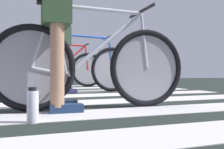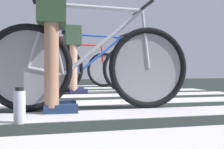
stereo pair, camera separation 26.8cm
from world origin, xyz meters
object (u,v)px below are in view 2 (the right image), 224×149
(cyclist_3_of_4, at_px, (64,55))
(bicycle_1_of_4, at_px, (91,65))
(bicycle_4_of_4, at_px, (3,68))
(cyclist_1_of_4, at_px, (53,34))
(bicycle_3_of_4, at_px, (79,68))
(bicycle_2_of_4, at_px, (93,67))
(cyclist_2_of_4, at_px, (72,50))
(water_bottle, at_px, (20,106))

(cyclist_3_of_4, bearing_deg, bicycle_1_of_4, -88.02)
(cyclist_3_of_4, relative_size, bicycle_4_of_4, 0.59)
(cyclist_1_of_4, relative_size, bicycle_3_of_4, 0.56)
(bicycle_3_of_4, bearing_deg, bicycle_4_of_4, 171.97)
(bicycle_2_of_4, height_order, cyclist_2_of_4, cyclist_2_of_4)
(cyclist_3_of_4, relative_size, water_bottle, 4.38)
(cyclist_1_of_4, xyz_separation_m, cyclist_2_of_4, (0.30, 1.72, 0.00))
(cyclist_2_of_4, xyz_separation_m, bicycle_4_of_4, (-1.25, 1.68, -0.25))
(bicycle_2_of_4, relative_size, cyclist_3_of_4, 1.73)
(cyclist_2_of_4, height_order, bicycle_3_of_4, cyclist_2_of_4)
(cyclist_2_of_4, relative_size, bicycle_4_of_4, 0.57)
(cyclist_1_of_4, height_order, cyclist_3_of_4, cyclist_3_of_4)
(bicycle_4_of_4, height_order, water_bottle, bicycle_4_of_4)
(cyclist_1_of_4, height_order, bicycle_2_of_4, cyclist_1_of_4)
(bicycle_3_of_4, relative_size, bicycle_4_of_4, 1.01)
(bicycle_2_of_4, relative_size, cyclist_2_of_4, 1.76)
(cyclist_1_of_4, height_order, bicycle_4_of_4, cyclist_1_of_4)
(bicycle_3_of_4, distance_m, water_bottle, 3.72)
(cyclist_3_of_4, height_order, bicycle_4_of_4, cyclist_3_of_4)
(bicycle_4_of_4, bearing_deg, cyclist_3_of_4, 0.32)
(bicycle_1_of_4, relative_size, bicycle_3_of_4, 1.00)
(cyclist_2_of_4, xyz_separation_m, water_bottle, (-0.51, -2.19, -0.53))
(cyclist_1_of_4, bearing_deg, water_bottle, -111.78)
(bicycle_2_of_4, xyz_separation_m, bicycle_4_of_4, (-1.56, 1.66, 0.00))
(bicycle_2_of_4, distance_m, bicycle_4_of_4, 2.28)
(bicycle_1_of_4, relative_size, bicycle_4_of_4, 1.01)
(bicycle_2_of_4, distance_m, cyclist_2_of_4, 0.40)
(bicycle_1_of_4, bearing_deg, water_bottle, -136.36)
(bicycle_1_of_4, bearing_deg, cyclist_2_of_4, 92.61)
(bicycle_2_of_4, relative_size, water_bottle, 7.58)
(bicycle_3_of_4, distance_m, cyclist_3_of_4, 0.41)
(cyclist_3_of_4, bearing_deg, cyclist_2_of_4, -87.13)
(cyclist_1_of_4, relative_size, cyclist_2_of_4, 1.00)
(cyclist_1_of_4, xyz_separation_m, cyclist_3_of_4, (0.25, 3.16, 0.01))
(cyclist_1_of_4, bearing_deg, cyclist_3_of_4, 87.74)
(water_bottle, bearing_deg, bicycle_3_of_4, 77.95)
(bicycle_2_of_4, xyz_separation_m, cyclist_3_of_4, (-0.36, 1.43, 0.26))
(cyclist_3_of_4, distance_m, bicycle_4_of_4, 1.25)
(bicycle_1_of_4, xyz_separation_m, water_bottle, (-0.52, -0.46, -0.28))
(bicycle_1_of_4, bearing_deg, cyclist_1_of_4, 180.00)
(bicycle_3_of_4, bearing_deg, cyclist_1_of_4, -99.17)
(bicycle_1_of_4, relative_size, cyclist_1_of_4, 1.77)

